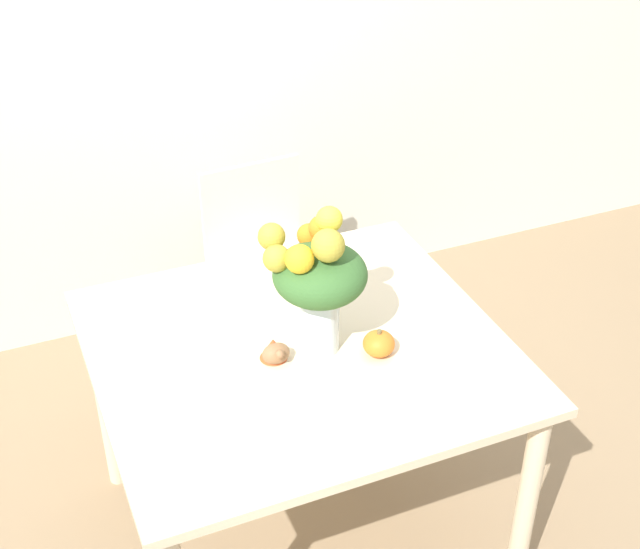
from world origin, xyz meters
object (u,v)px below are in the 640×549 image
Objects in this scene: pumpkin at (379,344)px; dining_chair_near_window at (267,271)px; flower_vase at (318,278)px; turkey_figurine at (275,351)px.

dining_chair_near_window is (0.01, 0.99, -0.36)m from pumpkin.
dining_chair_near_window is (0.16, 0.90, -0.56)m from flower_vase.
pumpkin reaches higher than turkey_figurine.
flower_vase is 1.07m from dining_chair_near_window.
pumpkin is 0.29m from turkey_figurine.
flower_vase is at bearing 2.52° from turkey_figurine.
pumpkin is at bearing -17.53° from turkey_figurine.
turkey_figurine is at bearing -177.48° from flower_vase.
pumpkin is (0.15, -0.09, -0.20)m from flower_vase.
dining_chair_near_window is (0.29, 0.91, -0.36)m from turkey_figurine.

